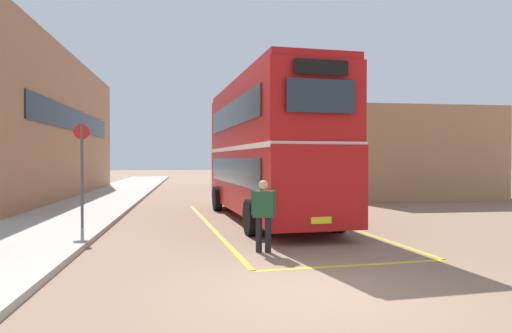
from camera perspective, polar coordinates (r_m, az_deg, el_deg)
name	(u,v)px	position (r m, az deg, el deg)	size (l,w,h in m)	color
ground_plane	(235,204)	(21.50, -2.60, -4.66)	(135.60, 135.60, 0.00)	#846651
sidewalk_left	(101,200)	(24.18, -18.73, -3.92)	(4.00, 57.60, 0.14)	#A39E93
brick_building_left	(24,128)	(27.01, -26.93, 4.36)	(5.32, 20.46, 7.52)	#AD7A56
depot_building_right	(377,154)	(29.93, 14.91, 1.46)	(8.40, 13.47, 4.78)	#AD7A56
double_decker_bus	(267,147)	(15.76, 1.42, 2.45)	(3.49, 10.19, 4.75)	black
single_deck_bus	(254,165)	(33.95, -0.26, 0.16)	(3.29, 8.31, 3.02)	black
pedestrian_boarding	(263,211)	(10.27, 0.93, -5.58)	(0.53, 0.34, 1.62)	black
bus_stop_sign	(82,166)	(14.01, -20.90, 0.09)	(0.44, 0.08, 2.96)	#4C4C51
bay_marking_yellow	(280,228)	(14.07, 3.04, -7.61)	(5.29, 12.38, 0.01)	gold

